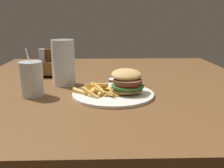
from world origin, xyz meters
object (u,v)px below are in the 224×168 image
at_px(condiment_caddy, 49,66).
at_px(spoon, 116,80).
at_px(meal_plate_near, 118,88).
at_px(beer_glass, 63,63).
at_px(juice_glass, 32,80).

bearing_deg(condiment_caddy, spoon, -19.36).
bearing_deg(meal_plate_near, condiment_caddy, 133.87).
relative_size(beer_glass, juice_glass, 1.10).
height_order(meal_plate_near, beer_glass, beer_glass).
distance_m(meal_plate_near, spoon, 0.22).
bearing_deg(meal_plate_near, beer_glass, 143.32).
bearing_deg(beer_glass, condiment_caddy, 120.21).
xyz_separation_m(meal_plate_near, spoon, (0.00, 0.21, -0.02)).
bearing_deg(juice_glass, beer_glass, 59.78).
bearing_deg(spoon, beer_glass, 43.05).
bearing_deg(condiment_caddy, juice_glass, -89.43).
xyz_separation_m(beer_glass, juice_glass, (-0.09, -0.16, -0.03)).
xyz_separation_m(juice_glass, spoon, (0.31, 0.21, -0.05)).
bearing_deg(juice_glass, spoon, 34.15).
bearing_deg(spoon, condiment_caddy, 10.07).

